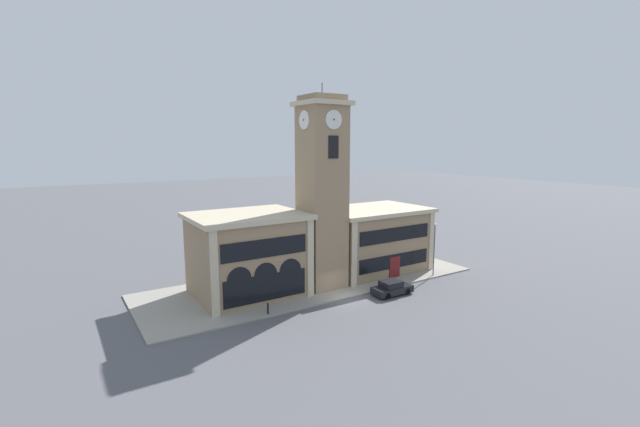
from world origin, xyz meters
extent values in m
plane|color=#56565B|center=(0.00, 0.00, 0.00)|extent=(300.00, 300.00, 0.00)
cube|color=gray|center=(0.00, 6.31, 0.07)|extent=(37.10, 12.63, 0.15)
cube|color=#937A5B|center=(0.00, 4.44, 9.44)|extent=(4.06, 4.06, 18.87)
cube|color=beige|center=(0.00, 4.44, 19.10)|extent=(4.76, 4.76, 0.45)
cube|color=#937A5B|center=(0.00, 4.44, 19.62)|extent=(3.74, 3.74, 0.60)
cylinder|color=#4C4C51|center=(0.00, 4.44, 20.52)|extent=(0.10, 0.10, 1.20)
cylinder|color=silver|center=(0.00, 2.36, 17.44)|extent=(1.86, 0.10, 1.86)
cylinder|color=black|center=(0.00, 2.29, 17.44)|extent=(0.15, 0.04, 0.15)
cylinder|color=silver|center=(-2.08, 4.44, 17.44)|extent=(0.10, 1.86, 1.86)
cylinder|color=black|center=(-2.15, 4.44, 17.44)|extent=(0.04, 0.15, 0.15)
cube|color=black|center=(0.00, 2.37, 14.81)|extent=(1.14, 0.10, 2.20)
cube|color=#937A5B|center=(-7.53, 6.52, 3.93)|extent=(10.39, 8.22, 7.86)
cube|color=beige|center=(-7.53, 6.52, 8.08)|extent=(11.09, 8.92, 0.45)
cube|color=beige|center=(-12.37, 2.35, 3.93)|extent=(0.70, 0.16, 7.86)
cube|color=beige|center=(-2.68, 2.35, 3.93)|extent=(0.70, 0.16, 7.86)
cube|color=black|center=(-7.53, 2.37, 5.66)|extent=(8.52, 0.10, 1.73)
cube|color=black|center=(-7.53, 2.37, 1.89)|extent=(8.31, 0.10, 2.52)
cylinder|color=black|center=(-10.12, 2.36, 3.14)|extent=(2.29, 0.06, 2.29)
cylinder|color=black|center=(-7.53, 2.36, 3.14)|extent=(2.29, 0.06, 2.29)
cylinder|color=black|center=(-4.93, 2.36, 3.14)|extent=(2.29, 0.06, 2.29)
cube|color=#937A5B|center=(8.44, 6.52, 3.56)|extent=(12.22, 8.22, 7.13)
cube|color=beige|center=(8.44, 6.52, 7.35)|extent=(12.92, 8.92, 0.45)
cube|color=beige|center=(2.68, 2.35, 3.56)|extent=(0.70, 0.16, 7.13)
cube|color=beige|center=(14.20, 2.35, 3.56)|extent=(0.70, 0.16, 7.13)
cube|color=black|center=(8.44, 2.37, 5.13)|extent=(10.02, 0.10, 1.57)
cube|color=maroon|center=(8.44, 2.36, 1.28)|extent=(1.50, 0.12, 2.57)
cube|color=black|center=(8.44, 2.37, 2.05)|extent=(10.02, 0.10, 1.60)
cube|color=black|center=(4.69, -1.43, 0.53)|extent=(4.23, 2.00, 0.69)
cube|color=black|center=(4.52, -1.43, 1.17)|extent=(2.05, 1.76, 0.59)
cube|color=black|center=(4.52, -1.43, 1.17)|extent=(1.97, 1.79, 0.44)
cylinder|color=black|center=(6.00, -0.62, 0.34)|extent=(0.68, 0.24, 0.67)
cylinder|color=black|center=(5.96, -2.30, 0.34)|extent=(0.68, 0.24, 0.67)
cylinder|color=black|center=(3.41, -0.56, 0.34)|extent=(0.68, 0.24, 0.67)
cylinder|color=black|center=(3.37, -2.24, 0.34)|extent=(0.68, 0.24, 0.67)
cylinder|color=#4C4C51|center=(12.80, 0.59, 3.02)|extent=(0.12, 0.12, 5.74)
sphere|color=silver|center=(12.80, 0.59, 6.07)|extent=(0.36, 0.36, 0.36)
cylinder|color=black|center=(-8.29, 0.45, 0.60)|extent=(0.18, 0.18, 0.90)
sphere|color=black|center=(-8.29, 0.45, 1.13)|extent=(0.16, 0.16, 0.16)
camera|label=1|loc=(-23.78, -32.51, 15.10)|focal=24.00mm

